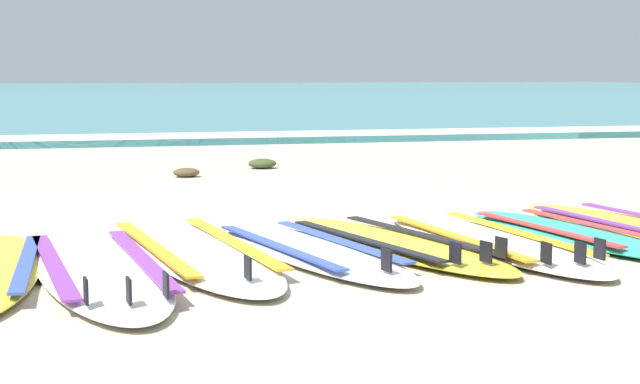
{
  "coord_description": "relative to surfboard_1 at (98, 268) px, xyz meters",
  "views": [
    {
      "loc": [
        -1.14,
        -5.85,
        1.05
      ],
      "look_at": [
        0.39,
        0.35,
        0.25
      ],
      "focal_mm": 54.74,
      "sensor_mm": 36.0,
      "label": 1
    }
  ],
  "objects": [
    {
      "name": "ground_plane",
      "position": [
        1.07,
        0.79,
        -0.04
      ],
      "size": [
        80.0,
        80.0,
        0.0
      ],
      "primitive_type": "plane",
      "color": "#B7AD93"
    },
    {
      "name": "surfboard_4",
      "position": [
        1.7,
        0.32,
        0.0
      ],
      "size": [
        1.14,
        2.26,
        0.18
      ],
      "color": "yellow",
      "rests_on": "ground"
    },
    {
      "name": "surfboard_3",
      "position": [
        1.17,
        0.23,
        -0.0
      ],
      "size": [
        1.03,
        2.23,
        0.18
      ],
      "color": "white",
      "rests_on": "ground"
    },
    {
      "name": "wave_foam_strip",
      "position": [
        1.07,
        9.16,
        0.02
      ],
      "size": [
        80.0,
        1.23,
        0.11
      ],
      "primitive_type": "cube",
      "color": "white",
      "rests_on": "ground"
    },
    {
      "name": "seaweed_clump_mid_sand",
      "position": [
        0.94,
        4.55,
        0.01
      ],
      "size": [
        0.26,
        0.21,
        0.09
      ],
      "primitive_type": "ellipsoid",
      "color": "#4C4228",
      "rests_on": "ground"
    },
    {
      "name": "surfboard_7",
      "position": [
        3.43,
        0.51,
        -0.0
      ],
      "size": [
        0.89,
        2.34,
        0.18
      ],
      "color": "yellow",
      "rests_on": "ground"
    },
    {
      "name": "surfboard_5",
      "position": [
        2.28,
        0.28,
        0.0
      ],
      "size": [
        0.87,
        2.43,
        0.18
      ],
      "color": "white",
      "rests_on": "ground"
    },
    {
      "name": "sea",
      "position": [
        1.07,
        38.54,
        0.01
      ],
      "size": [
        80.0,
        60.0,
        0.1
      ],
      "primitive_type": "cube",
      "color": "teal",
      "rests_on": "ground"
    },
    {
      "name": "seaweed_clump_near_shoreline",
      "position": [
        1.82,
        5.21,
        0.02
      ],
      "size": [
        0.3,
        0.24,
        0.11
      ],
      "primitive_type": "ellipsoid",
      "color": "#384723",
      "rests_on": "ground"
    },
    {
      "name": "surfboard_2",
      "position": [
        0.53,
        0.38,
        -0.0
      ],
      "size": [
        1.0,
        2.61,
        0.18
      ],
      "color": "white",
      "rests_on": "ground"
    },
    {
      "name": "surfboard_1",
      "position": [
        0.0,
        0.0,
        0.0
      ],
      "size": [
        0.9,
        2.54,
        0.18
      ],
      "color": "silver",
      "rests_on": "ground"
    },
    {
      "name": "surfboard_6",
      "position": [
        2.89,
        0.42,
        -0.0
      ],
      "size": [
        0.84,
        2.09,
        0.18
      ],
      "color": "#2DB793",
      "rests_on": "ground"
    }
  ]
}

